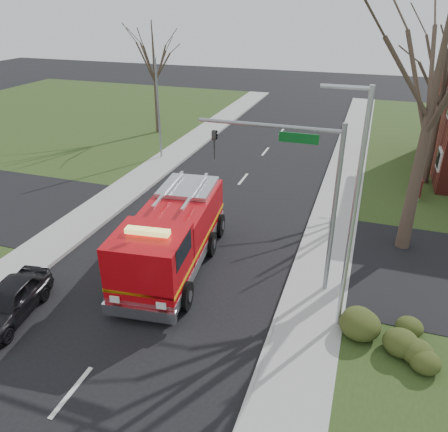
% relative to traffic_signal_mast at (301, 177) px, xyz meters
% --- Properties ---
extents(ground, '(120.00, 120.00, 0.00)m').
position_rel_traffic_signal_mast_xyz_m(ground, '(-5.21, -1.50, -4.71)').
color(ground, black).
rests_on(ground, ground).
extents(sidewalk_right, '(2.40, 80.00, 0.15)m').
position_rel_traffic_signal_mast_xyz_m(sidewalk_right, '(0.99, -1.50, -4.63)').
color(sidewalk_right, gray).
rests_on(sidewalk_right, ground).
extents(sidewalk_left, '(2.40, 80.00, 0.15)m').
position_rel_traffic_signal_mast_xyz_m(sidewalk_left, '(-11.41, -1.50, -4.63)').
color(sidewalk_left, gray).
rests_on(sidewalk_left, ground).
extents(health_center_sign, '(0.12, 2.00, 1.40)m').
position_rel_traffic_signal_mast_xyz_m(health_center_sign, '(5.29, 11.00, -3.83)').
color(health_center_sign, '#42100F').
rests_on(health_center_sign, ground).
extents(hedge_corner, '(2.80, 2.00, 0.90)m').
position_rel_traffic_signal_mast_xyz_m(hedge_corner, '(3.79, -2.50, -4.13)').
color(hedge_corner, '#2F3814').
rests_on(hedge_corner, lawn_right).
extents(bare_tree_near, '(6.00, 6.00, 12.00)m').
position_rel_traffic_signal_mast_xyz_m(bare_tree_near, '(4.29, 4.50, 2.71)').
color(bare_tree_near, '#3B2C23').
rests_on(bare_tree_near, ground).
extents(bare_tree_far, '(5.25, 5.25, 10.50)m').
position_rel_traffic_signal_mast_xyz_m(bare_tree_far, '(5.79, 13.50, 1.78)').
color(bare_tree_far, '#3B2C23').
rests_on(bare_tree_far, ground).
extents(bare_tree_left, '(4.50, 4.50, 9.00)m').
position_rel_traffic_signal_mast_xyz_m(bare_tree_left, '(-15.21, 18.50, 0.86)').
color(bare_tree_left, '#3B2C23').
rests_on(bare_tree_left, ground).
extents(traffic_signal_mast, '(5.29, 0.18, 6.80)m').
position_rel_traffic_signal_mast_xyz_m(traffic_signal_mast, '(0.00, 0.00, 0.00)').
color(traffic_signal_mast, gray).
rests_on(traffic_signal_mast, ground).
extents(streetlight_pole, '(1.48, 0.16, 8.40)m').
position_rel_traffic_signal_mast_xyz_m(streetlight_pole, '(1.93, -2.00, -0.16)').
color(streetlight_pole, '#B7BABF').
rests_on(streetlight_pole, ground).
extents(utility_pole_far, '(0.14, 0.14, 7.00)m').
position_rel_traffic_signal_mast_xyz_m(utility_pole_far, '(-12.01, 12.50, -1.21)').
color(utility_pole_far, gray).
rests_on(utility_pole_far, ground).
extents(fire_engine, '(3.76, 8.16, 3.18)m').
position_rel_traffic_signal_mast_xyz_m(fire_engine, '(-5.15, -0.35, -3.27)').
color(fire_engine, '#BA080F').
rests_on(fire_engine, ground).
extents(parked_car_maroon, '(2.18, 4.14, 1.34)m').
position_rel_traffic_signal_mast_xyz_m(parked_car_maroon, '(-9.41, -5.26, -4.04)').
color(parked_car_maroon, black).
rests_on(parked_car_maroon, ground).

